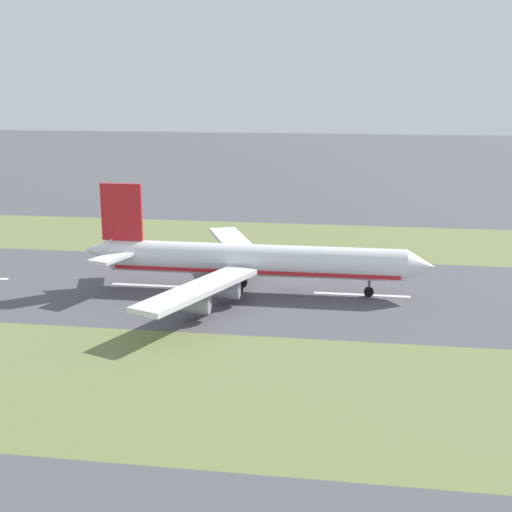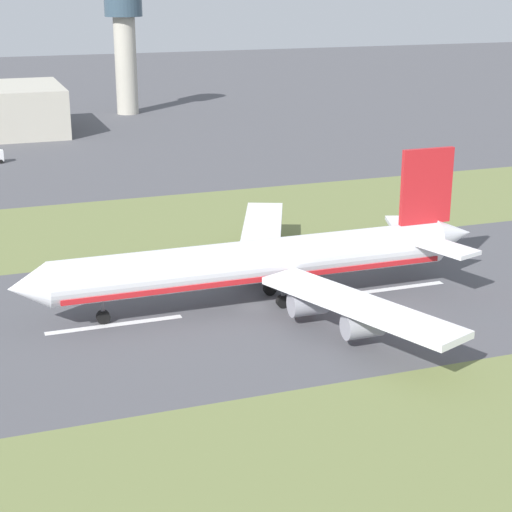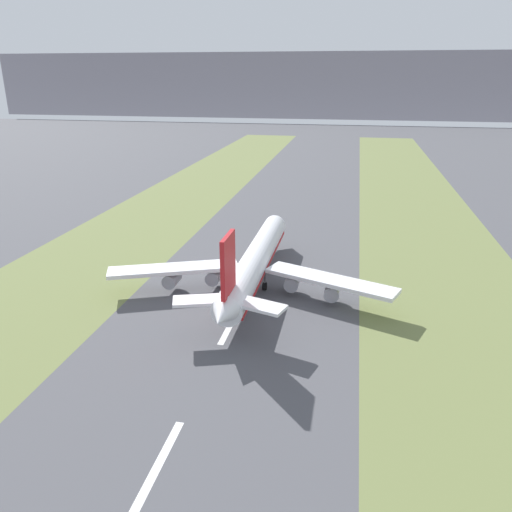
# 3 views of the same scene
# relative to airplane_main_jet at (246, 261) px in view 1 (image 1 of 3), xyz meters

# --- Properties ---
(ground_plane) EXTENTS (800.00, 800.00, 0.00)m
(ground_plane) POSITION_rel_airplane_main_jet_xyz_m (-1.02, 2.34, -6.02)
(ground_plane) COLOR #4C4C51
(grass_median_west) EXTENTS (40.00, 600.00, 0.01)m
(grass_median_west) POSITION_rel_airplane_main_jet_xyz_m (-46.02, 2.34, -6.02)
(grass_median_west) COLOR olive
(grass_median_west) RESTS_ON ground
(grass_median_east) EXTENTS (40.00, 600.00, 0.01)m
(grass_median_east) POSITION_rel_airplane_main_jet_xyz_m (43.98, 2.34, -6.02)
(grass_median_east) COLOR olive
(grass_median_east) RESTS_ON ground
(centreline_dash_mid) EXTENTS (1.20, 18.00, 0.01)m
(centreline_dash_mid) POSITION_rel_airplane_main_jet_xyz_m (-1.02, -18.09, -6.01)
(centreline_dash_mid) COLOR silver
(centreline_dash_mid) RESTS_ON ground
(centreline_dash_far) EXTENTS (1.20, 18.00, 0.01)m
(centreline_dash_far) POSITION_rel_airplane_main_jet_xyz_m (-1.02, 21.91, -6.01)
(centreline_dash_far) COLOR silver
(centreline_dash_far) RESTS_ON ground
(airplane_main_jet) EXTENTS (64.14, 67.01, 20.20)m
(airplane_main_jet) POSITION_rel_airplane_main_jet_xyz_m (0.00, 0.00, 0.00)
(airplane_main_jet) COLOR white
(airplane_main_jet) RESTS_ON ground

